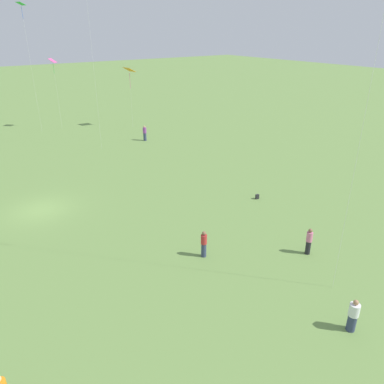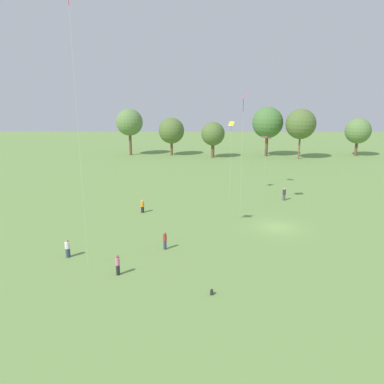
{
  "view_description": "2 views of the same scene",
  "coord_description": "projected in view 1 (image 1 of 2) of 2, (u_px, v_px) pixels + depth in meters",
  "views": [
    {
      "loc": [
        -26.86,
        5.22,
        12.54
      ],
      "look_at": [
        -9.57,
        -7.05,
        3.13
      ],
      "focal_mm": 35.0,
      "sensor_mm": 36.0,
      "label": 1
    },
    {
      "loc": [
        -9.14,
        -39.07,
        13.86
      ],
      "look_at": [
        -9.41,
        -2.33,
        4.59
      ],
      "focal_mm": 35.0,
      "sensor_mm": 36.0,
      "label": 2
    }
  ],
  "objects": [
    {
      "name": "kite_5",
      "position": [
        53.0,
        63.0,
        46.76
      ],
      "size": [
        1.21,
        1.2,
        8.89
      ],
      "rotation": [
        0.0,
        0.0,
        4.77
      ],
      "color": "#E54C99",
      "rests_on": "ground_plane"
    },
    {
      "name": "ground_plane",
      "position": [
        41.0,
        210.0,
        27.87
      ],
      "size": [
        240.0,
        240.0,
        0.0
      ],
      "primitive_type": "plane",
      "color": "#6B8E47"
    },
    {
      "name": "person_5",
      "position": [
        204.0,
        244.0,
        21.93
      ],
      "size": [
        0.45,
        0.45,
        1.69
      ],
      "rotation": [
        0.0,
        0.0,
        5.04
      ],
      "color": "#333D5B",
      "rests_on": "ground_plane"
    },
    {
      "name": "kite_6",
      "position": [
        22.0,
        11.0,
        42.66
      ],
      "size": [
        1.1,
        1.07,
        15.08
      ],
      "rotation": [
        0.0,
        0.0,
        5.89
      ],
      "color": "green",
      "rests_on": "ground_plane"
    },
    {
      "name": "person_3",
      "position": [
        353.0,
        316.0,
        16.55
      ],
      "size": [
        0.58,
        0.58,
        1.67
      ],
      "rotation": [
        0.0,
        0.0,
        5.0
      ],
      "color": "#333D5B",
      "rests_on": "ground_plane"
    },
    {
      "name": "person_2",
      "position": [
        309.0,
        241.0,
        22.2
      ],
      "size": [
        0.51,
        0.51,
        1.7
      ],
      "rotation": [
        0.0,
        0.0,
        0.75
      ],
      "color": "#232328",
      "rests_on": "ground_plane"
    },
    {
      "name": "picnic_bag_0",
      "position": [
        257.0,
        197.0,
        29.62
      ],
      "size": [
        0.23,
        0.3,
        0.38
      ],
      "rotation": [
        0.0,
        0.0,
        1.32
      ],
      "color": "#262628",
      "rests_on": "ground_plane"
    },
    {
      "name": "person_1",
      "position": [
        145.0,
        133.0,
        44.5
      ],
      "size": [
        0.48,
        0.48,
        1.8
      ],
      "rotation": [
        0.0,
        0.0,
        3.28
      ],
      "color": "#333D5B",
      "rests_on": "ground_plane"
    },
    {
      "name": "kite_3",
      "position": [
        129.0,
        71.0,
        47.92
      ],
      "size": [
        1.51,
        1.41,
        7.77
      ],
      "rotation": [
        0.0,
        0.0,
        5.71
      ],
      "color": "orange",
      "rests_on": "ground_plane"
    }
  ]
}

